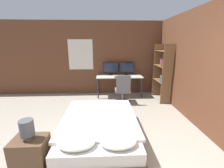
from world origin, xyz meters
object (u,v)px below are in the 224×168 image
object	(u,v)px
bed	(100,129)
desk	(119,78)
keyboard	(120,77)
bookshelf	(163,70)
computer_mouse	(128,77)
monitor_right	(127,68)
nightstand	(31,154)
monitor_left	(111,68)
office_chair	(123,92)
bedside_lamp	(27,128)

from	to	relation	value
bed	desk	bearing A→B (deg)	76.48
keyboard	bookshelf	world-z (taller)	bookshelf
computer_mouse	monitor_right	bearing A→B (deg)	87.59
nightstand	bed	bearing A→B (deg)	34.04
bed	monitor_left	distance (m)	3.04
bed	keyboard	world-z (taller)	keyboard
monitor_right	bookshelf	size ratio (longest dim) A/B	0.29
monitor_left	computer_mouse	size ratio (longest dim) A/B	7.83
bed	nightstand	xyz separation A→B (m)	(-1.00, -0.68, 0.02)
bed	keyboard	bearing A→B (deg)	75.34
bed	nightstand	world-z (taller)	bed
office_chair	monitor_left	bearing A→B (deg)	109.92
bed	computer_mouse	size ratio (longest dim) A/B	28.74
bed	bookshelf	bearing A→B (deg)	46.31
nightstand	monitor_right	xyz separation A→B (m)	(1.96, 3.60, 0.75)
monitor_left	keyboard	size ratio (longest dim) A/B	1.41
monitor_left	computer_mouse	distance (m)	0.77
computer_mouse	office_chair	distance (m)	0.69
monitor_right	office_chair	distance (m)	1.17
keyboard	computer_mouse	xyz separation A→B (m)	(0.28, -0.00, 0.01)
monitor_right	computer_mouse	world-z (taller)	monitor_right
office_chair	bookshelf	xyz separation A→B (m)	(1.36, 0.18, 0.67)
desk	computer_mouse	world-z (taller)	computer_mouse
nightstand	office_chair	bearing A→B (deg)	57.34
office_chair	bookshelf	bearing A→B (deg)	7.53
monitor_left	bookshelf	bearing A→B (deg)	-24.39
monitor_left	bookshelf	xyz separation A→B (m)	(1.71, -0.77, 0.04)
desk	monitor_left	size ratio (longest dim) A/B	3.02
monitor_left	keyboard	distance (m)	0.59
desk	keyboard	xyz separation A→B (m)	(-0.00, -0.22, 0.09)
monitor_left	monitor_right	size ratio (longest dim) A/B	1.00
keyboard	office_chair	bearing A→B (deg)	-85.21
keyboard	office_chair	world-z (taller)	office_chair
nightstand	monitor_right	world-z (taller)	monitor_right
bedside_lamp	keyboard	bearing A→B (deg)	62.38
bedside_lamp	bookshelf	world-z (taller)	bookshelf
bookshelf	monitor_right	bearing A→B (deg)	144.90
bedside_lamp	desk	bearing A→B (deg)	63.92
keyboard	bookshelf	xyz separation A→B (m)	(1.40, -0.33, 0.29)
keyboard	monitor_right	bearing A→B (deg)	55.47
bed	nightstand	bearing A→B (deg)	-145.96
bedside_lamp	computer_mouse	distance (m)	3.71
nightstand	bedside_lamp	distance (m)	0.44
bedside_lamp	office_chair	distance (m)	3.16
bed	keyboard	xyz separation A→B (m)	(0.65, 2.48, 0.52)
bedside_lamp	bookshelf	xyz separation A→B (m)	(3.06, 2.83, 0.34)
monitor_right	office_chair	size ratio (longest dim) A/B	0.58
nightstand	office_chair	world-z (taller)	office_chair
office_chair	bedside_lamp	bearing A→B (deg)	-122.66
bed	office_chair	size ratio (longest dim) A/B	2.12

